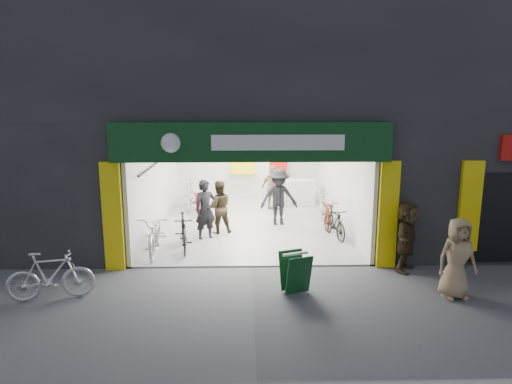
{
  "coord_description": "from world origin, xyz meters",
  "views": [
    {
      "loc": [
        -0.17,
        -10.48,
        4.01
      ],
      "look_at": [
        0.15,
        1.5,
        1.56
      ],
      "focal_mm": 32.0,
      "sensor_mm": 36.0,
      "label": 1
    }
  ],
  "objects_px": {
    "sandwich_board": "(295,271)",
    "pedestrian_near": "(457,258)",
    "bike_right_front": "(334,223)",
    "parked_bike": "(50,276)",
    "bike_left_front": "(156,234)"
  },
  "relations": [
    {
      "from": "pedestrian_near",
      "to": "sandwich_board",
      "type": "distance_m",
      "value": 3.28
    },
    {
      "from": "sandwich_board",
      "to": "pedestrian_near",
      "type": "bearing_deg",
      "value": -25.6
    },
    {
      "from": "bike_left_front",
      "to": "parked_bike",
      "type": "height_order",
      "value": "bike_left_front"
    },
    {
      "from": "parked_bike",
      "to": "sandwich_board",
      "type": "bearing_deg",
      "value": -100.21
    },
    {
      "from": "parked_bike",
      "to": "sandwich_board",
      "type": "distance_m",
      "value": 4.99
    },
    {
      "from": "bike_left_front",
      "to": "sandwich_board",
      "type": "bearing_deg",
      "value": -41.34
    },
    {
      "from": "bike_right_front",
      "to": "sandwich_board",
      "type": "xyz_separation_m",
      "value": [
        -1.57,
        -3.8,
        0.0
      ]
    },
    {
      "from": "bike_left_front",
      "to": "bike_right_front",
      "type": "height_order",
      "value": "bike_left_front"
    },
    {
      "from": "bike_right_front",
      "to": "parked_bike",
      "type": "xyz_separation_m",
      "value": [
        -6.56,
        -4.01,
        0.05
      ]
    },
    {
      "from": "bike_left_front",
      "to": "sandwich_board",
      "type": "height_order",
      "value": "bike_left_front"
    },
    {
      "from": "parked_bike",
      "to": "sandwich_board",
      "type": "relative_size",
      "value": 2.0
    },
    {
      "from": "bike_left_front",
      "to": "parked_bike",
      "type": "relative_size",
      "value": 1.22
    },
    {
      "from": "bike_right_front",
      "to": "pedestrian_near",
      "type": "bearing_deg",
      "value": -79.68
    },
    {
      "from": "bike_right_front",
      "to": "sandwich_board",
      "type": "bearing_deg",
      "value": -124.17
    },
    {
      "from": "parked_bike",
      "to": "bike_right_front",
      "type": "bearing_deg",
      "value": -71.15
    }
  ]
}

